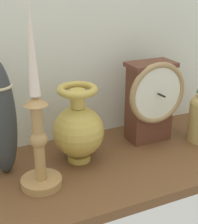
# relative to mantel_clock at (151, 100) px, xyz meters

# --- Properties ---
(ground_plane) EXTENTS (1.00, 0.36, 0.02)m
(ground_plane) POSITION_rel_mantel_clock_xyz_m (-0.22, -0.06, -0.13)
(ground_plane) COLOR brown
(back_wall) EXTENTS (1.20, 0.02, 0.65)m
(back_wall) POSITION_rel_mantel_clock_xyz_m (-0.22, 0.12, 0.20)
(back_wall) COLOR silver
(back_wall) RESTS_ON ground_plane
(mantel_clock) EXTENTS (0.17, 0.11, 0.23)m
(mantel_clock) POSITION_rel_mantel_clock_xyz_m (0.00, 0.00, 0.00)
(mantel_clock) COLOR brown
(mantel_clock) RESTS_ON ground_plane
(candlestick_tall_center) EXTENTS (0.09, 0.09, 0.41)m
(candlestick_tall_center) POSITION_rel_mantel_clock_xyz_m (-0.34, -0.09, 0.01)
(candlestick_tall_center) COLOR #AA804A
(candlestick_tall_center) RESTS_ON ground_plane
(brass_vase_bulbous) EXTENTS (0.13, 0.13, 0.20)m
(brass_vase_bulbous) POSITION_rel_mantel_clock_xyz_m (-0.22, -0.02, -0.03)
(brass_vase_bulbous) COLOR gold
(brass_vase_bulbous) RESTS_ON ground_plane
(tall_ceramic_vase) EXTENTS (0.07, 0.07, 0.28)m
(tall_ceramic_vase) POSITION_rel_mantel_clock_xyz_m (-0.40, -0.00, 0.02)
(tall_ceramic_vase) COLOR #343738
(tall_ceramic_vase) RESTS_ON ground_plane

